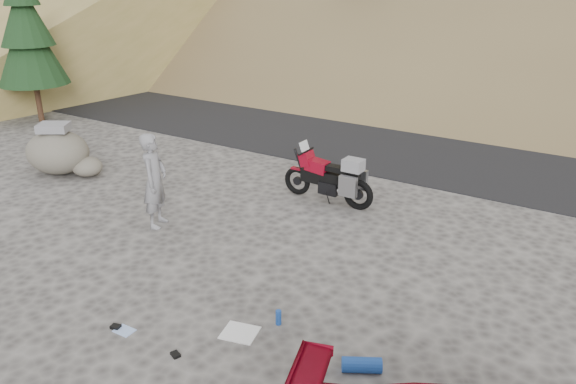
% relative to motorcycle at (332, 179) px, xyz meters
% --- Properties ---
extents(ground, '(140.00, 140.00, 0.00)m').
position_rel_motorcycle_xyz_m(ground, '(-0.34, -3.54, -0.55)').
color(ground, '#43403D').
rests_on(ground, ground).
extents(road, '(120.00, 7.00, 0.05)m').
position_rel_motorcycle_xyz_m(road, '(-0.34, 5.46, -0.55)').
color(road, black).
rests_on(road, ground).
extents(conifer_verge, '(2.20, 2.20, 5.04)m').
position_rel_motorcycle_xyz_m(conifer_verge, '(-11.34, 0.96, 2.34)').
color(conifer_verge, '#322012').
rests_on(conifer_verge, ground).
extents(motorcycle, '(2.17, 0.63, 1.29)m').
position_rel_motorcycle_xyz_m(motorcycle, '(0.00, 0.00, 0.00)').
color(motorcycle, black).
rests_on(motorcycle, ground).
extents(man, '(0.68, 0.81, 1.89)m').
position_rel_motorcycle_xyz_m(man, '(-2.38, -2.83, -0.55)').
color(man, gray).
rests_on(man, ground).
extents(boulder, '(2.01, 1.87, 1.24)m').
position_rel_motorcycle_xyz_m(boulder, '(-6.61, -1.91, -0.01)').
color(boulder, '#504D45').
rests_on(boulder, ground).
extents(small_rock, '(0.84, 0.77, 0.47)m').
position_rel_motorcycle_xyz_m(small_rock, '(-5.85, -1.70, -0.32)').
color(small_rock, '#504D45').
rests_on(small_rock, ground).
extents(gear_white_cloth, '(0.58, 0.54, 0.02)m').
position_rel_motorcycle_xyz_m(gear_white_cloth, '(1.12, -4.83, -0.54)').
color(gear_white_cloth, white).
rests_on(gear_white_cloth, ground).
extents(gear_blue_mat, '(0.54, 0.43, 0.20)m').
position_rel_motorcycle_xyz_m(gear_blue_mat, '(2.92, -4.65, -0.45)').
color(gear_blue_mat, '#1A449E').
rests_on(gear_blue_mat, ground).
extents(gear_bottle, '(0.11, 0.11, 0.23)m').
position_rel_motorcycle_xyz_m(gear_bottle, '(1.46, -4.36, -0.44)').
color(gear_bottle, '#1A449E').
rests_on(gear_bottle, ground).
extents(gear_funnel, '(0.17, 0.17, 0.20)m').
position_rel_motorcycle_xyz_m(gear_funnel, '(2.23, -4.94, -0.45)').
color(gear_funnel, red).
rests_on(gear_funnel, ground).
extents(gear_glove_a, '(0.16, 0.14, 0.04)m').
position_rel_motorcycle_xyz_m(gear_glove_a, '(0.68, -5.68, -0.53)').
color(gear_glove_a, black).
rests_on(gear_glove_a, ground).
extents(gear_glove_b, '(0.15, 0.13, 0.05)m').
position_rel_motorcycle_xyz_m(gear_glove_b, '(-0.46, -5.68, -0.53)').
color(gear_glove_b, black).
rests_on(gear_glove_b, ground).
extents(gear_blue_cloth, '(0.29, 0.21, 0.01)m').
position_rel_motorcycle_xyz_m(gear_blue_cloth, '(-0.31, -5.66, -0.55)').
color(gear_blue_cloth, '#9CBAF1').
rests_on(gear_blue_cloth, ground).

